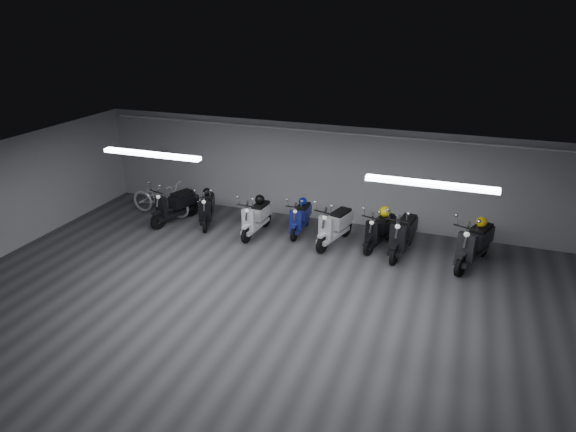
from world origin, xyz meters
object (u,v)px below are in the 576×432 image
(scooter_7, at_px, (380,225))
(scooter_0, at_px, (174,200))
(helmet_2, at_px, (482,222))
(helmet_3, at_px, (260,199))
(helmet_4, at_px, (303,201))
(scooter_2, at_px, (256,212))
(bicycle, at_px, (160,195))
(scooter_6, at_px, (335,220))
(helmet_1, at_px, (207,192))
(scooter_1, at_px, (206,203))
(scooter_4, at_px, (300,213))
(scooter_9, at_px, (475,237))
(scooter_8, at_px, (403,228))
(helmet_0, at_px, (385,212))

(scooter_7, bearing_deg, scooter_0, -160.01)
(helmet_2, distance_m, helmet_3, 5.66)
(helmet_2, bearing_deg, helmet_3, -179.09)
(helmet_3, relative_size, helmet_4, 1.18)
(scooter_2, bearing_deg, bicycle, 177.98)
(scooter_6, bearing_deg, bicycle, -167.19)
(scooter_7, relative_size, helmet_4, 7.40)
(scooter_0, distance_m, helmet_3, 2.57)
(helmet_2, bearing_deg, helmet_1, 179.41)
(scooter_1, xyz_separation_m, scooter_4, (2.70, 0.30, -0.03))
(scooter_9, xyz_separation_m, helmet_3, (-5.55, 0.17, 0.19))
(helmet_2, distance_m, helmet_4, 4.60)
(scooter_4, xyz_separation_m, scooter_8, (2.80, -0.37, 0.11))
(scooter_0, height_order, helmet_2, scooter_0)
(scooter_1, bearing_deg, scooter_4, -14.98)
(scooter_8, xyz_separation_m, helmet_2, (1.77, 0.21, 0.34))
(scooter_4, height_order, scooter_6, scooter_6)
(scooter_4, distance_m, scooter_6, 1.13)
(scooter_2, xyz_separation_m, scooter_8, (3.90, 0.12, 0.06))
(scooter_0, height_order, helmet_0, scooter_0)
(helmet_3, bearing_deg, helmet_1, 174.45)
(scooter_4, bearing_deg, scooter_6, -20.07)
(scooter_9, bearing_deg, scooter_0, -158.03)
(scooter_1, xyz_separation_m, helmet_4, (2.70, 0.52, 0.22))
(scooter_1, height_order, helmet_2, scooter_1)
(scooter_1, relative_size, scooter_9, 0.84)
(scooter_0, height_order, scooter_2, scooter_0)
(scooter_2, distance_m, helmet_3, 0.37)
(scooter_6, distance_m, bicycle, 5.40)
(bicycle, height_order, helmet_2, bicycle)
(helmet_3, bearing_deg, helmet_2, 0.91)
(scooter_1, distance_m, scooter_6, 3.76)
(scooter_2, distance_m, scooter_6, 2.16)
(scooter_7, relative_size, helmet_2, 6.59)
(scooter_0, xyz_separation_m, scooter_7, (5.82, 0.34, -0.06))
(scooter_1, xyz_separation_m, bicycle, (-1.63, 0.16, 0.01))
(scooter_4, relative_size, bicycle, 0.81)
(helmet_0, xyz_separation_m, helmet_4, (-2.26, 0.15, -0.07))
(bicycle, relative_size, helmet_1, 8.43)
(helmet_2, xyz_separation_m, helmet_4, (-4.58, 0.38, -0.20))
(scooter_2, height_order, helmet_2, scooter_2)
(scooter_2, bearing_deg, helmet_2, 7.42)
(helmet_4, bearing_deg, helmet_3, -156.64)
(scooter_0, relative_size, scooter_4, 1.15)
(scooter_4, bearing_deg, scooter_9, -6.01)
(helmet_1, xyz_separation_m, helmet_2, (7.36, -0.08, 0.16))
(helmet_1, distance_m, helmet_4, 2.80)
(scooter_8, bearing_deg, scooter_7, 169.59)
(scooter_9, relative_size, helmet_4, 8.84)
(scooter_9, xyz_separation_m, helmet_4, (-4.47, 0.64, 0.10))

